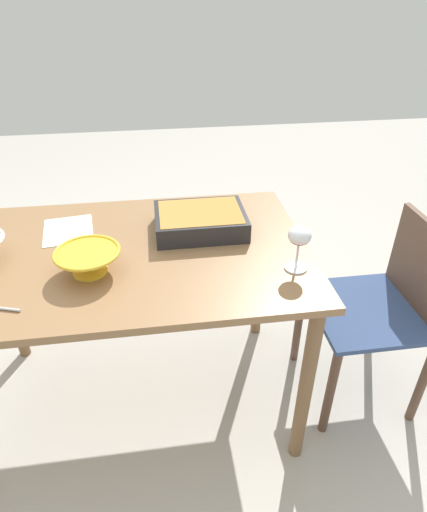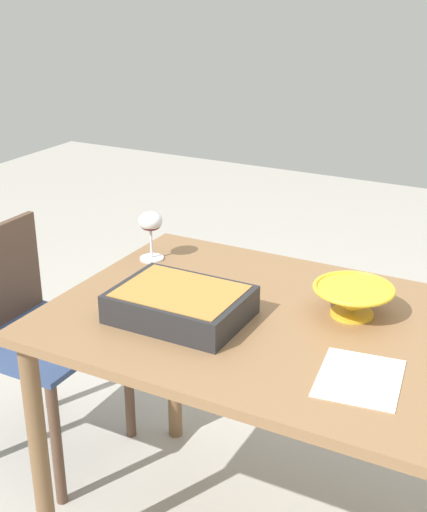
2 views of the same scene
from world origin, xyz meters
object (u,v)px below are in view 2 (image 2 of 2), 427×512
(dining_table, at_px, (295,357))
(wine_glass, at_px, (151,225))
(mixing_bowl, at_px, (353,299))
(napkin, at_px, (360,378))
(casserole_dish, at_px, (181,303))
(chair, at_px, (28,331))

(dining_table, xyz_separation_m, wine_glass, (0.56, -0.19, 0.21))
(mixing_bowl, relative_size, napkin, 0.98)
(casserole_dish, relative_size, napkin, 1.55)
(dining_table, distance_m, casserole_dish, 0.33)
(dining_table, bearing_deg, casserole_dish, 21.43)
(casserole_dish, bearing_deg, mixing_bowl, -149.94)
(casserole_dish, height_order, napkin, casserole_dish)
(wine_glass, height_order, mixing_bowl, wine_glass)
(dining_table, distance_m, napkin, 0.30)
(dining_table, relative_size, mixing_bowl, 6.06)
(chair, distance_m, mixing_bowl, 1.16)
(mixing_bowl, bearing_deg, casserole_dish, 30.06)
(chair, xyz_separation_m, wine_glass, (-0.44, -0.12, 0.42))
(wine_glass, distance_m, mixing_bowl, 0.67)
(dining_table, bearing_deg, napkin, 141.33)
(dining_table, height_order, wine_glass, wine_glass)
(dining_table, distance_m, mixing_bowl, 0.21)
(chair, height_order, wine_glass, wine_glass)
(wine_glass, bearing_deg, mixing_bowl, 173.58)
(dining_table, bearing_deg, chair, -4.01)
(casserole_dish, distance_m, mixing_bowl, 0.44)
(chair, bearing_deg, napkin, 168.61)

